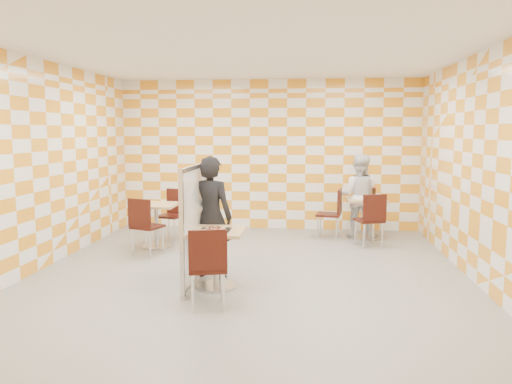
# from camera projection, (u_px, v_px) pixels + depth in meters

# --- Properties ---
(room_shell) EXTENTS (7.00, 7.00, 7.00)m
(room_shell) POSITION_uv_depth(u_px,v_px,m) (252.00, 165.00, 7.13)
(room_shell) COLOR gray
(room_shell) RESTS_ON ground
(main_table) EXTENTS (0.70, 0.70, 0.75)m
(main_table) POSITION_uv_depth(u_px,v_px,m) (216.00, 249.00, 6.27)
(main_table) COLOR tan
(main_table) RESTS_ON ground
(second_table) EXTENTS (0.70, 0.70, 0.75)m
(second_table) POSITION_uv_depth(u_px,v_px,m) (366.00, 212.00, 9.14)
(second_table) COLOR tan
(second_table) RESTS_ON ground
(empty_table) EXTENTS (0.70, 0.70, 0.75)m
(empty_table) POSITION_uv_depth(u_px,v_px,m) (156.00, 218.00, 8.49)
(empty_table) COLOR tan
(empty_table) RESTS_ON ground
(chair_main_front) EXTENTS (0.51, 0.52, 0.92)m
(chair_main_front) POSITION_uv_depth(u_px,v_px,m) (208.00, 262.00, 5.50)
(chair_main_front) COLOR #330F0A
(chair_main_front) RESTS_ON ground
(chair_second_front) EXTENTS (0.54, 0.54, 0.92)m
(chair_second_front) POSITION_uv_depth(u_px,v_px,m) (372.00, 216.00, 8.48)
(chair_second_front) COLOR #330F0A
(chair_second_front) RESTS_ON ground
(chair_second_side) EXTENTS (0.50, 0.49, 0.92)m
(chair_second_side) POSITION_uv_depth(u_px,v_px,m) (334.00, 210.00, 9.14)
(chair_second_side) COLOR #330F0A
(chair_second_side) RESTS_ON ground
(chair_empty_near) EXTENTS (0.54, 0.54, 0.92)m
(chair_empty_near) POSITION_uv_depth(u_px,v_px,m) (144.00, 222.00, 7.92)
(chair_empty_near) COLOR #330F0A
(chair_empty_near) RESTS_ON ground
(chair_empty_far) EXTENTS (0.53, 0.53, 0.92)m
(chair_empty_far) POSITION_uv_depth(u_px,v_px,m) (174.00, 210.00, 9.10)
(chair_empty_far) COLOR #330F0A
(chair_empty_far) RESTS_ON ground
(partition) EXTENTS (0.08, 1.38, 1.55)m
(partition) POSITION_uv_depth(u_px,v_px,m) (194.00, 224.00, 6.42)
(partition) COLOR white
(partition) RESTS_ON ground
(man_dark) EXTENTS (0.68, 0.52, 1.65)m
(man_dark) POSITION_uv_depth(u_px,v_px,m) (211.00, 217.00, 6.73)
(man_dark) COLOR black
(man_dark) RESTS_ON ground
(man_white) EXTENTS (0.87, 0.74, 1.56)m
(man_white) POSITION_uv_depth(u_px,v_px,m) (359.00, 196.00, 9.30)
(man_white) COLOR white
(man_white) RESTS_ON ground
(pizza_on_foil) EXTENTS (0.40, 0.40, 0.04)m
(pizza_on_foil) POSITION_uv_depth(u_px,v_px,m) (216.00, 229.00, 6.23)
(pizza_on_foil) COLOR silver
(pizza_on_foil) RESTS_ON main_table
(sport_bottle) EXTENTS (0.06, 0.06, 0.20)m
(sport_bottle) POSITION_uv_depth(u_px,v_px,m) (356.00, 193.00, 9.17)
(sport_bottle) COLOR white
(sport_bottle) RESTS_ON second_table
(soda_bottle) EXTENTS (0.07, 0.07, 0.23)m
(soda_bottle) POSITION_uv_depth(u_px,v_px,m) (374.00, 193.00, 9.08)
(soda_bottle) COLOR black
(soda_bottle) RESTS_ON second_table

